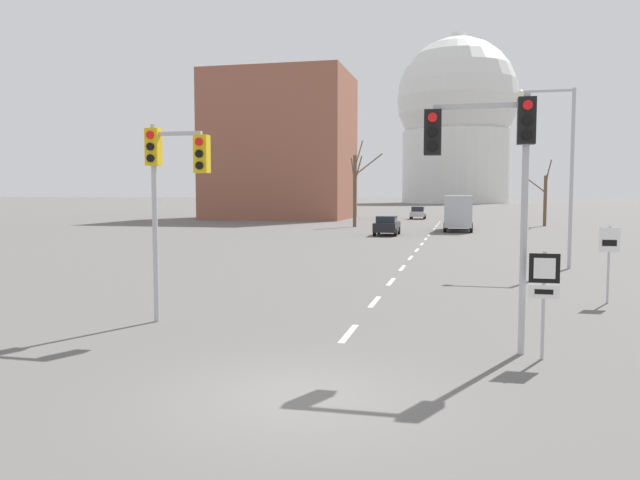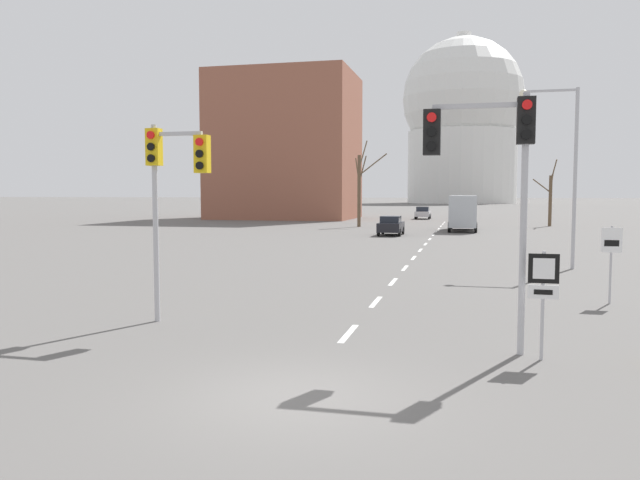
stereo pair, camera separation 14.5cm
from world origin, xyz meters
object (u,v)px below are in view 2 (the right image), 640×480
Objects in this scene: street_lamp_right at (564,157)px; sedan_mid_centre at (423,213)px; traffic_signal_near_right at (493,157)px; traffic_signal_near_left at (171,173)px; speed_limit_sign at (611,251)px; route_sign_post at (543,287)px; sedan_near_left at (465,212)px; delivery_truck at (463,212)px; sedan_near_right at (391,225)px.

sedan_mid_centre is at bearing 100.86° from street_lamp_right.
traffic_signal_near_right is 1.37× the size of sedan_mid_centre.
traffic_signal_near_left is 18.74m from street_lamp_right.
traffic_signal_near_right is 2.28× the size of speed_limit_sign.
traffic_signal_near_left reaches higher than speed_limit_sign.
speed_limit_sign is 9.67m from street_lamp_right.
traffic_signal_near_left is at bearing -91.47° from sedan_mid_centre.
traffic_signal_near_right is 2.45× the size of route_sign_post.
sedan_near_left is 28.96m from delivery_truck.
delivery_truck is (6.99, 41.75, -2.21)m from traffic_signal_near_left.
delivery_truck is at bearing 99.66° from street_lamp_right.
speed_limit_sign is 65.27m from sedan_near_left.
delivery_truck is at bearing -77.82° from sedan_mid_centre.
route_sign_post is at bearing -87.30° from delivery_truck.
sedan_mid_centre is (-9.90, 51.57, -4.16)m from street_lamp_right.
traffic_signal_near_right is at bearing -84.67° from sedan_mid_centre.
sedan_near_left is at bearing 90.15° from delivery_truck.
street_lamp_right is at bearing -80.34° from delivery_truck.
sedan_mid_centre is 25.09m from delivery_truck.
street_lamp_right reaches higher than traffic_signal_near_right.
traffic_signal_near_left is 66.36m from sedan_mid_centre.
speed_limit_sign is 0.60× the size of sedan_mid_centre.
traffic_signal_near_right is at bearing -102.65° from street_lamp_right.
traffic_signal_near_right is at bearing 160.64° from route_sign_post.
sedan_near_left is 0.96× the size of sedan_mid_centre.
street_lamp_right is (3.59, 15.99, 0.82)m from traffic_signal_near_right.
sedan_mid_centre is at bearing 95.33° from traffic_signal_near_right.
speed_limit_sign is at bearing -80.55° from sedan_mid_centre.
route_sign_post is 0.56× the size of sedan_mid_centre.
speed_limit_sign is at bearing 25.49° from traffic_signal_near_left.
street_lamp_right reaches higher than speed_limit_sign.
sedan_near_left is at bearing 40.41° from sedan_mid_centre.
sedan_near_left is at bearing 84.42° from traffic_signal_near_left.
traffic_signal_near_left is at bearing -128.29° from street_lamp_right.
traffic_signal_near_left reaches higher than delivery_truck.
sedan_near_right is (1.46, 34.76, -3.12)m from traffic_signal_near_left.
route_sign_post is 37.21m from sedan_near_right.
street_lamp_right is (-0.19, 9.07, 3.35)m from speed_limit_sign.
sedan_mid_centre is (-5.21, -4.44, 0.03)m from sedan_near_left.
traffic_signal_near_left reaches higher than route_sign_post.
traffic_signal_near_left is 2.16× the size of speed_limit_sign.
traffic_signal_near_right is 2.86m from route_sign_post.
route_sign_post reaches higher than sedan_mid_centre.
traffic_signal_near_left is 42.39m from delivery_truck.
delivery_truck is at bearing 51.69° from sedan_near_right.
sedan_near_right is at bearing 109.51° from speed_limit_sign.
traffic_signal_near_right is at bearing -88.65° from delivery_truck.
traffic_signal_near_left is 1.35× the size of sedan_near_left.
delivery_truck is (-2.05, 43.42, 0.19)m from route_sign_post.
traffic_signal_near_left reaches higher than sedan_mid_centre.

